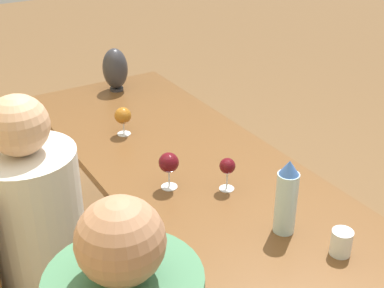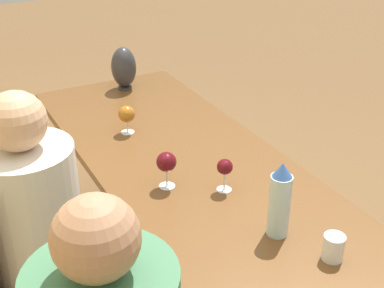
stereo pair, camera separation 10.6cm
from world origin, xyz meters
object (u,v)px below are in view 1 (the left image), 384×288
at_px(wine_glass_5, 123,116).
at_px(wine_glass_1, 169,163).
at_px(chair_far, 23,264).
at_px(person_far, 40,229).
at_px(water_tumbler, 341,242).
at_px(wine_glass_3, 227,167).
at_px(vase, 115,69).
at_px(water_bottle, 286,198).

bearing_deg(wine_glass_5, wine_glass_1, 175.13).
distance_m(wine_glass_1, chair_far, 0.70).
xyz_separation_m(wine_glass_5, person_far, (-0.37, 0.54, -0.21)).
xyz_separation_m(water_tumbler, wine_glass_3, (0.52, 0.10, 0.06)).
bearing_deg(chair_far, wine_glass_5, -59.37).
bearing_deg(person_far, wine_glass_1, -107.12).
distance_m(vase, chair_far, 1.28).
height_order(chair_far, person_far, person_far).
xyz_separation_m(water_tumbler, wine_glass_5, (1.18, 0.24, 0.05)).
xyz_separation_m(water_bottle, water_tumbler, (-0.20, -0.08, -0.09)).
height_order(water_bottle, person_far, person_far).
bearing_deg(water_bottle, chair_far, 52.29).
xyz_separation_m(water_bottle, wine_glass_5, (0.98, 0.16, -0.04)).
xyz_separation_m(vase, person_far, (-0.90, 0.74, -0.24)).
bearing_deg(wine_glass_3, wine_glass_5, 12.41).
bearing_deg(wine_glass_5, chair_far, 120.63).
distance_m(water_tumbler, chair_far, 1.22).
height_order(wine_glass_5, person_far, person_far).
bearing_deg(wine_glass_1, water_tumbler, -156.40).
distance_m(water_bottle, wine_glass_3, 0.33).
relative_size(water_bottle, person_far, 0.23).
bearing_deg(water_tumbler, wine_glass_5, 11.56).
bearing_deg(chair_far, wine_glass_3, -110.16).
xyz_separation_m(wine_glass_1, person_far, (0.15, 0.50, -0.22)).
bearing_deg(wine_glass_5, person_far, 124.53).
distance_m(water_tumbler, person_far, 1.13).
height_order(water_tumbler, chair_far, chair_far).
bearing_deg(vase, person_far, 140.60).
distance_m(water_tumbler, wine_glass_1, 0.72).
distance_m(chair_far, person_far, 0.16).
height_order(vase, person_far, person_far).
distance_m(wine_glass_5, person_far, 0.69).
bearing_deg(person_far, wine_glass_5, -55.47).
bearing_deg(chair_far, water_tumbler, -132.86).
distance_m(wine_glass_1, person_far, 0.56).
height_order(wine_glass_1, chair_far, chair_far).
bearing_deg(chair_far, wine_glass_1, -104.67).
bearing_deg(water_tumbler, vase, 1.37).
xyz_separation_m(wine_glass_1, chair_far, (0.15, 0.58, -0.36)).
bearing_deg(wine_glass_1, person_far, 72.88).
bearing_deg(person_far, water_tumbler, -135.91).
bearing_deg(vase, wine_glass_5, 159.31).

